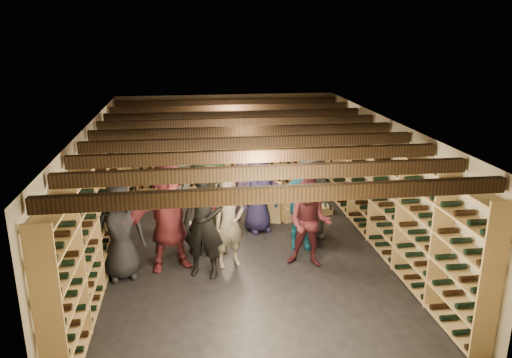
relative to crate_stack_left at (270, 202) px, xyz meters
The scene contains 22 objects.
ground 1.53m from the crate_stack_left, 117.98° to the right, with size 8.00×8.00×0.00m, color black.
walls 1.66m from the crate_stack_left, 117.98° to the right, with size 5.52×8.02×2.40m.
ceiling 2.46m from the crate_stack_left, 117.98° to the right, with size 5.50×8.00×0.01m, color beige.
ceiling_joists 2.35m from the crate_stack_left, 117.98° to the right, with size 5.40×7.12×0.18m.
wine_rack_left 3.57m from the crate_stack_left, 158.26° to the right, with size 0.32×7.50×2.15m.
wine_rack_right 2.38m from the crate_stack_left, 34.67° to the right, with size 0.32×7.50×2.15m.
wine_rack_back 2.70m from the crate_stack_left, 105.27° to the left, with size 4.70×0.30×2.15m.
crate_stack_left is the anchor object (origin of this frame).
crate_stack_right 0.53m from the crate_stack_left, ahead, with size 0.59×0.51×0.51m.
crate_loose 1.26m from the crate_stack_left, 11.70° to the left, with size 0.50×0.33×0.17m, color tan.
person_0 3.62m from the crate_stack_left, 142.92° to the right, with size 0.80×0.52×1.64m, color black.
person_1 2.80m from the crate_stack_left, 122.89° to the right, with size 0.69×0.45×1.90m, color black.
person_2 2.01m from the crate_stack_left, 130.64° to the right, with size 0.82×0.64×1.69m, color #5F6642.
person_4 1.51m from the crate_stack_left, 75.86° to the right, with size 0.99×0.41×1.69m, color #175F7C.
person_5 2.87m from the crate_stack_left, 137.09° to the right, with size 1.77×0.56×1.91m, color maroon.
person_6 0.70m from the crate_stack_left, 121.64° to the right, with size 0.77×0.50×1.57m, color #1D1A3E.
person_7 2.28m from the crate_stack_left, 117.77° to the right, with size 0.58×0.38×1.59m, color gray.
person_8 2.24m from the crate_stack_left, 81.25° to the right, with size 0.77×0.60×1.59m, color #43181E.
person_9 1.88m from the crate_stack_left, behind, with size 1.03×0.59×1.59m, color #9E9C90.
person_10 1.43m from the crate_stack_left, behind, with size 1.09×0.45×1.86m, color #1F4426.
person_11 0.65m from the crate_stack_left, behind, with size 1.51×0.48×1.63m, color #7F548A.
person_12 1.25m from the crate_stack_left, 54.75° to the right, with size 0.85×0.56×1.75m, color #36373B.
Camera 1 is at (-0.99, -8.71, 4.07)m, focal length 35.00 mm.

